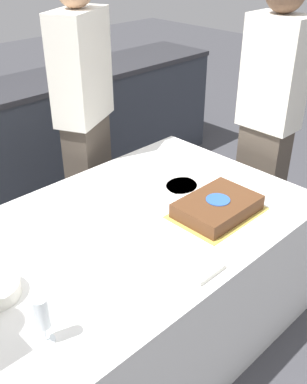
# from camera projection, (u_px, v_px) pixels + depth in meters

# --- Properties ---
(ground_plane) EXTENTS (14.00, 14.00, 0.00)m
(ground_plane) POSITION_uv_depth(u_px,v_px,m) (127.00, 340.00, 2.37)
(ground_plane) COLOR #424247
(dining_table) EXTENTS (1.79, 1.10, 0.73)m
(dining_table) POSITION_uv_depth(u_px,v_px,m) (125.00, 288.00, 2.18)
(dining_table) COLOR white
(dining_table) RESTS_ON ground_plane
(cake) EXTENTS (0.41, 0.30, 0.08)m
(cake) POSITION_uv_depth(u_px,v_px,m) (217.00, 207.00, 2.07)
(cake) COLOR gold
(cake) RESTS_ON dining_table
(wine_glass) EXTENTS (0.06, 0.06, 0.18)m
(wine_glass) POSITION_uv_depth(u_px,v_px,m) (42.00, 314.00, 1.39)
(wine_glass) COLOR white
(wine_glass) RESTS_ON dining_table
(side_plate_near_cake) EXTENTS (0.19, 0.19, 0.00)m
(side_plate_near_cake) POSITION_uv_depth(u_px,v_px,m) (185.00, 186.00, 2.31)
(side_plate_near_cake) COLOR white
(side_plate_near_cake) RESTS_ON dining_table
(side_plate_right_edge) EXTENTS (0.19, 0.19, 0.00)m
(side_plate_right_edge) POSITION_uv_depth(u_px,v_px,m) (179.00, 185.00, 2.32)
(side_plate_right_edge) COLOR white
(side_plate_right_edge) RESTS_ON dining_table
(utensil_pile) EXTENTS (0.15, 0.12, 0.02)m
(utensil_pile) POSITION_uv_depth(u_px,v_px,m) (202.00, 268.00, 1.74)
(utensil_pile) COLOR white
(utensil_pile) RESTS_ON dining_table
(person_cutting_cake) EXTENTS (0.43, 0.35, 1.71)m
(person_cutting_cake) POSITION_uv_depth(u_px,v_px,m) (85.00, 124.00, 2.62)
(person_cutting_cake) COLOR #4C4238
(person_cutting_cake) RESTS_ON ground_plane
(person_seated_right) EXTENTS (0.20, 0.32, 1.70)m
(person_seated_right) POSITION_uv_depth(u_px,v_px,m) (268.00, 125.00, 2.58)
(person_seated_right) COLOR #4C4238
(person_seated_right) RESTS_ON ground_plane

